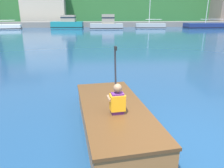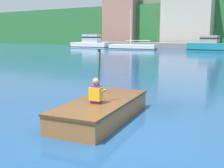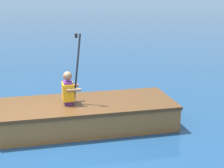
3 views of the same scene
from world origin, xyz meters
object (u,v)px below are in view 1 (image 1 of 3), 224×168
Objects in this scene: moored_boat_dock_west_inner at (150,26)px; rowboat_foreground at (113,115)px; moored_boat_dock_west_end at (207,26)px; moored_boat_dock_center_far at (107,24)px; moored_boat_outer_slip_west at (68,23)px; person_paddler at (117,100)px.

moored_boat_dock_west_inner is 1.35× the size of rowboat_foreground.
moored_boat_dock_west_inner is at bearing 179.50° from moored_boat_dock_west_end.
moored_boat_dock_west_end is 2.05× the size of rowboat_foreground.
moored_boat_dock_center_far reaches higher than moored_boat_outer_slip_west.
moored_boat_outer_slip_west is 32.79m from rowboat_foreground.
person_paddler is (0.05, -0.38, 0.50)m from rowboat_foreground.
moored_boat_dock_west_inner is 3.71× the size of person_paddler.
rowboat_foreground is (-8.62, -31.26, -0.11)m from moored_boat_dock_west_inner.
moored_boat_dock_west_inner reaches higher than rowboat_foreground.
person_paddler is at bearing -92.85° from moored_boat_dock_center_far.
moored_boat_dock_center_far is at bearing -19.30° from moored_boat_outer_slip_west.
moored_boat_dock_center_far is (-7.04, -0.98, 0.39)m from moored_boat_dock_west_inner.
moored_boat_dock_west_end is 1.51× the size of moored_boat_dock_west_inner.
moored_boat_dock_west_end is 1.43× the size of moored_boat_outer_slip_west.
moored_boat_dock_west_end is at bearing 59.90° from rowboat_foreground.
moored_boat_dock_center_far is 3.83× the size of person_paddler.
moored_boat_dock_west_end reaches higher than moored_boat_outer_slip_west.
moored_boat_dock_west_inner reaches higher than moored_boat_outer_slip_west.
person_paddler is (-8.57, -31.63, 0.40)m from moored_boat_dock_west_inner.
rowboat_foreground is at bearing 97.53° from person_paddler.
person_paddler is at bearing -81.86° from moored_boat_outer_slip_west.
moored_boat_dock_west_inner is (-9.45, 0.08, 0.01)m from moored_boat_dock_west_end.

